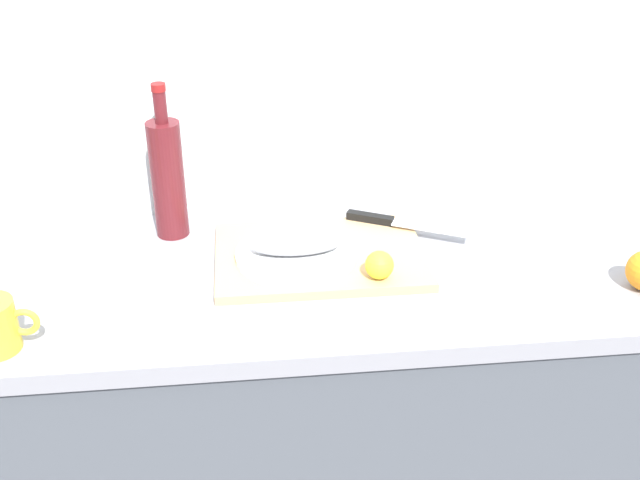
% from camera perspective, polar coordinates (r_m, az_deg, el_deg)
% --- Properties ---
extents(back_wall, '(3.20, 0.05, 2.50)m').
position_cam_1_polar(back_wall, '(1.79, -6.94, 12.64)').
color(back_wall, silver).
rests_on(back_wall, ground_plane).
extents(kitchen_counter, '(2.00, 0.60, 0.90)m').
position_cam_1_polar(kitchen_counter, '(1.90, -5.48, -14.13)').
color(kitchen_counter, '#4C5159').
rests_on(kitchen_counter, ground_plane).
extents(cutting_board, '(0.45, 0.31, 0.02)m').
position_cam_1_polar(cutting_board, '(1.66, 0.00, -1.20)').
color(cutting_board, tan).
rests_on(cutting_board, kitchen_counter).
extents(white_plate, '(0.26, 0.26, 0.01)m').
position_cam_1_polar(white_plate, '(1.64, -1.81, -1.06)').
color(white_plate, white).
rests_on(white_plate, cutting_board).
extents(fish_fillet, '(0.19, 0.08, 0.04)m').
position_cam_1_polar(fish_fillet, '(1.63, -1.82, -0.28)').
color(fish_fillet, gray).
rests_on(fish_fillet, white_plate).
extents(chef_knife, '(0.27, 0.15, 0.02)m').
position_cam_1_polar(chef_knife, '(1.77, 5.38, 1.37)').
color(chef_knife, silver).
rests_on(chef_knife, cutting_board).
extents(lemon_0, '(0.06, 0.06, 0.06)m').
position_cam_1_polar(lemon_0, '(1.56, 4.42, -1.86)').
color(lemon_0, yellow).
rests_on(lemon_0, cutting_board).
extents(wine_bottle, '(0.07, 0.07, 0.36)m').
position_cam_1_polar(wine_bottle, '(1.75, -11.21, 4.62)').
color(wine_bottle, '#59191E').
rests_on(wine_bottle, kitchen_counter).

